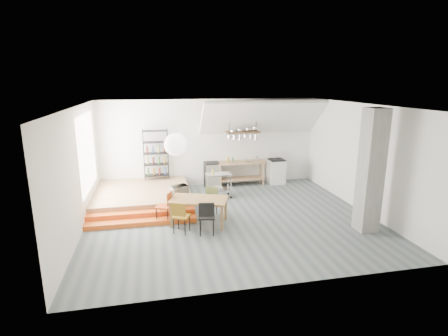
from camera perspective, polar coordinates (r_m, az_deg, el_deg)
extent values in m
plane|color=#4F5A5C|center=(10.13, 1.14, -8.19)|extent=(8.00, 8.00, 0.00)
cube|color=silver|center=(13.01, -2.28, 4.13)|extent=(8.00, 0.04, 3.20)
cube|color=silver|center=(9.59, -22.79, -0.53)|extent=(0.04, 7.00, 3.20)
cube|color=silver|center=(11.22, 21.52, 1.57)|extent=(0.04, 7.00, 3.20)
cube|color=white|center=(9.40, 1.23, 10.18)|extent=(8.00, 7.00, 0.02)
cube|color=white|center=(12.72, 6.23, 8.16)|extent=(4.40, 1.44, 1.32)
cube|color=white|center=(10.99, -21.38, 2.41)|extent=(0.02, 2.50, 2.20)
cube|color=#9C754E|center=(11.72, -13.14, -4.40)|extent=(3.00, 3.00, 0.40)
cube|color=#DA5819|center=(9.94, -13.29, -8.62)|extent=(3.00, 0.35, 0.13)
cube|color=#DA5819|center=(10.24, -13.27, -7.54)|extent=(3.00, 0.35, 0.27)
cube|color=slate|center=(9.62, 22.84, -0.49)|extent=(0.50, 0.50, 3.20)
cube|color=#9C754E|center=(13.04, 2.78, 0.92)|extent=(1.80, 0.60, 0.06)
cube|color=#9C754E|center=(13.20, 2.74, -1.74)|extent=(1.70, 0.55, 0.04)
cube|color=#9C754E|center=(13.58, 5.87, -0.56)|extent=(0.06, 0.06, 0.86)
cube|color=#9C754E|center=(13.18, -0.94, -0.93)|extent=(0.06, 0.06, 0.86)
cube|color=#9C754E|center=(13.17, 6.45, -1.03)|extent=(0.06, 0.06, 0.86)
cube|color=#9C754E|center=(12.76, -0.57, -1.43)|extent=(0.06, 0.06, 0.86)
cube|color=white|center=(13.55, 8.49, -0.58)|extent=(0.60, 0.60, 0.90)
cube|color=black|center=(13.44, 8.57, 1.36)|extent=(0.58, 0.58, 0.03)
cube|color=white|center=(13.67, 8.18, 2.14)|extent=(0.60, 0.05, 0.25)
cylinder|color=black|center=(13.62, 8.92, 1.61)|extent=(0.18, 0.18, 0.02)
cylinder|color=black|center=(13.52, 7.81, 1.56)|extent=(0.18, 0.18, 0.02)
cylinder|color=black|center=(13.36, 9.34, 1.36)|extent=(0.18, 0.18, 0.02)
cylinder|color=black|center=(13.26, 8.21, 1.31)|extent=(0.18, 0.18, 0.02)
cube|color=#422D1A|center=(12.64, 3.07, 5.90)|extent=(1.20, 0.50, 0.05)
cylinder|color=black|center=(12.45, 0.85, 8.46)|extent=(0.02, 0.02, 1.15)
cylinder|color=black|center=(12.70, 5.31, 8.51)|extent=(0.02, 0.02, 1.15)
cylinder|color=silver|center=(12.49, 0.89, 5.17)|extent=(0.16, 0.16, 0.12)
cylinder|color=silver|center=(12.54, 1.78, 5.11)|extent=(0.20, 0.20, 0.16)
cylinder|color=silver|center=(12.59, 2.67, 5.04)|extent=(0.16, 0.16, 0.20)
cylinder|color=silver|center=(12.63, 3.56, 5.25)|extent=(0.20, 0.20, 0.12)
cylinder|color=silver|center=(12.69, 4.43, 5.18)|extent=(0.16, 0.16, 0.16)
cylinder|color=silver|center=(12.75, 5.30, 5.11)|extent=(0.20, 0.20, 0.20)
cylinder|color=black|center=(12.78, -9.19, 2.42)|extent=(0.02, 0.02, 1.80)
cylinder|color=black|center=(12.78, -12.95, 2.24)|extent=(0.02, 0.02, 1.80)
cylinder|color=black|center=(12.43, -9.10, 2.10)|extent=(0.02, 0.02, 1.80)
cylinder|color=black|center=(12.42, -12.97, 1.91)|extent=(0.02, 0.02, 1.80)
cube|color=black|center=(12.77, -10.90, -1.13)|extent=(0.88, 0.38, 0.02)
cube|color=black|center=(12.67, -10.98, 0.62)|extent=(0.88, 0.38, 0.02)
cube|color=black|center=(12.59, -11.06, 2.39)|extent=(0.88, 0.38, 0.02)
cube|color=black|center=(12.51, -11.15, 4.18)|extent=(0.88, 0.38, 0.02)
cube|color=black|center=(12.45, -11.24, 6.00)|extent=(0.88, 0.38, 0.03)
cylinder|color=#38712D|center=(12.73, -10.93, -0.52)|extent=(0.07, 0.07, 0.24)
cylinder|color=#9F6E1A|center=(12.64, -11.01, 1.24)|extent=(0.07, 0.07, 0.24)
cylinder|color=maroon|center=(12.56, -11.09, 3.02)|extent=(0.07, 0.07, 0.24)
cube|color=#9C754E|center=(10.44, -7.31, -4.40)|extent=(0.60, 0.40, 0.03)
cylinder|color=black|center=(10.65, -5.92, -4.46)|extent=(0.02, 0.02, 0.13)
cylinder|color=black|center=(10.61, -8.83, -4.62)|extent=(0.02, 0.02, 0.13)
cylinder|color=black|center=(10.33, -5.72, -5.04)|extent=(0.02, 0.02, 0.13)
cylinder|color=black|center=(10.29, -8.72, -5.21)|extent=(0.02, 0.02, 0.13)
sphere|color=white|center=(9.30, -7.91, 3.81)|extent=(0.60, 0.60, 0.60)
cube|color=brown|center=(9.54, -4.13, -5.19)|extent=(1.72, 1.32, 0.06)
cube|color=brown|center=(9.89, 0.26, -6.68)|extent=(0.09, 0.09, 0.67)
cube|color=brown|center=(10.15, -7.47, -6.25)|extent=(0.09, 0.09, 0.67)
cube|color=brown|center=(9.22, -0.35, -8.25)|extent=(0.09, 0.09, 0.67)
cube|color=brown|center=(9.50, -8.62, -7.73)|extent=(0.09, 0.09, 0.67)
cube|color=#9F721B|center=(9.14, -6.96, -7.83)|extent=(0.53, 0.53, 0.04)
cube|color=#9F721B|center=(8.90, -7.45, -6.76)|extent=(0.35, 0.21, 0.34)
cylinder|color=black|center=(9.16, -8.23, -9.37)|extent=(0.03, 0.03, 0.43)
cylinder|color=black|center=(9.04, -6.38, -9.63)|extent=(0.03, 0.03, 0.43)
cylinder|color=black|center=(9.42, -7.44, -8.66)|extent=(0.03, 0.03, 0.43)
cylinder|color=black|center=(9.31, -5.64, -8.89)|extent=(0.03, 0.03, 0.43)
cube|color=black|center=(8.99, -2.82, -7.95)|extent=(0.48, 0.48, 0.04)
cube|color=black|center=(8.73, -2.87, -6.83)|extent=(0.40, 0.11, 0.36)
cylinder|color=black|center=(8.94, -3.90, -9.77)|extent=(0.03, 0.03, 0.46)
cylinder|color=black|center=(8.93, -1.75, -9.76)|extent=(0.03, 0.03, 0.46)
cylinder|color=black|center=(9.24, -3.83, -8.94)|extent=(0.03, 0.03, 0.46)
cylinder|color=black|center=(9.24, -1.75, -8.93)|extent=(0.03, 0.03, 0.46)
cube|color=#565E2C|center=(10.17, -2.33, -5.52)|extent=(0.52, 0.52, 0.04)
cube|color=#565E2C|center=(10.24, -1.99, -3.96)|extent=(0.33, 0.22, 0.33)
cylinder|color=black|center=(10.33, -1.21, -6.50)|extent=(0.03, 0.03, 0.42)
cylinder|color=black|center=(10.43, -2.79, -6.30)|extent=(0.03, 0.03, 0.42)
cylinder|color=black|center=(10.06, -1.82, -7.07)|extent=(0.03, 0.03, 0.42)
cylinder|color=black|center=(10.17, -3.44, -6.86)|extent=(0.03, 0.03, 0.42)
cube|color=#B24619|center=(9.87, -9.81, -6.20)|extent=(0.52, 0.52, 0.04)
cube|color=#B24619|center=(9.73, -8.87, -4.90)|extent=(0.17, 0.37, 0.35)
cylinder|color=black|center=(9.76, -9.17, -7.86)|extent=(0.03, 0.03, 0.44)
cylinder|color=black|center=(10.05, -8.59, -7.20)|extent=(0.03, 0.03, 0.44)
cylinder|color=black|center=(9.87, -10.95, -7.70)|extent=(0.03, 0.03, 0.44)
cylinder|color=black|center=(10.15, -10.33, -7.05)|extent=(0.03, 0.03, 0.44)
cube|color=silver|center=(11.62, -0.90, -1.03)|extent=(0.85, 0.49, 0.04)
cube|color=silver|center=(11.77, -0.89, -3.54)|extent=(0.85, 0.49, 0.03)
cylinder|color=silver|center=(12.01, 0.69, -2.50)|extent=(0.03, 0.03, 0.79)
sphere|color=black|center=(12.12, 0.69, -4.21)|extent=(0.07, 0.07, 0.07)
cylinder|color=silver|center=(11.85, -2.95, -2.75)|extent=(0.03, 0.03, 0.79)
sphere|color=black|center=(11.96, -2.92, -4.49)|extent=(0.07, 0.07, 0.07)
cylinder|color=silver|center=(11.63, 1.20, -3.05)|extent=(0.03, 0.03, 0.79)
sphere|color=black|center=(11.75, 1.19, -4.82)|extent=(0.07, 0.07, 0.07)
cylinder|color=silver|center=(11.47, -2.56, -3.32)|extent=(0.03, 0.03, 0.79)
sphere|color=black|center=(11.58, -2.54, -5.11)|extent=(0.07, 0.07, 0.07)
cube|color=black|center=(12.96, -2.01, -1.07)|extent=(0.54, 0.54, 0.91)
imported|color=beige|center=(10.40, -7.34, -3.60)|extent=(0.59, 0.51, 0.27)
imported|color=silver|center=(13.05, 3.94, 1.17)|extent=(0.26, 0.26, 0.05)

